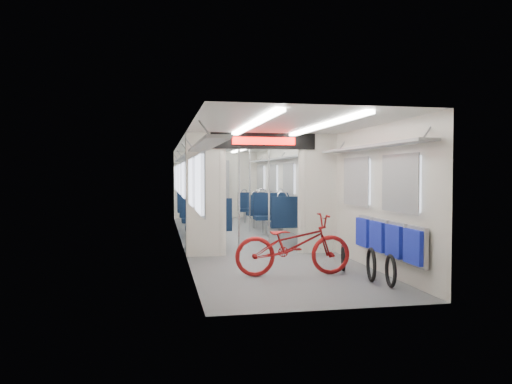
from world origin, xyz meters
TOP-DOWN VIEW (x-y plane):
  - carriage at (0.00, -0.27)m, footprint 12.00×12.02m
  - bicycle at (0.05, -4.05)m, footprint 1.79×0.68m
  - flip_bench at (1.35, -4.51)m, footprint 0.12×2.12m
  - bike_hoop_a at (1.12, -5.11)m, footprint 0.13×0.46m
  - bike_hoop_b at (1.01, -4.72)m, footprint 0.15×0.49m
  - bike_hoop_c at (0.91, -3.89)m, footprint 0.17×0.43m
  - seat_bay_near_left at (-0.93, -0.03)m, footprint 0.94×2.23m
  - seat_bay_near_right at (0.93, 0.34)m, footprint 0.95×2.26m
  - seat_bay_far_left at (-0.93, 3.23)m, footprint 0.93×2.16m
  - seat_bay_far_right at (0.93, 3.34)m, footprint 0.88×1.91m
  - stanchion_near_left at (-0.40, -1.68)m, footprint 0.04×0.04m
  - stanchion_near_right at (0.29, -1.26)m, footprint 0.04×0.04m
  - stanchion_far_left at (-0.39, 1.91)m, footprint 0.05×0.05m
  - stanchion_far_right at (0.40, 1.58)m, footprint 0.04×0.04m

SIDE VIEW (x-z plane):
  - bike_hoop_c at x=0.91m, z-range -0.03..0.41m
  - bike_hoop_a at x=1.12m, z-range -0.03..0.43m
  - bike_hoop_b at x=1.01m, z-range -0.03..0.47m
  - bicycle at x=0.05m, z-range 0.00..0.93m
  - seat_bay_far_right at x=0.93m, z-range 0.00..1.05m
  - seat_bay_far_left at x=-0.93m, z-range -0.01..1.12m
  - seat_bay_near_left at x=-0.93m, z-range -0.01..1.14m
  - seat_bay_near_right at x=0.93m, z-range -0.01..1.15m
  - flip_bench at x=1.35m, z-range 0.31..0.85m
  - stanchion_near_left at x=-0.40m, z-range 0.00..2.30m
  - stanchion_near_right at x=0.29m, z-range 0.00..2.30m
  - stanchion_far_left at x=-0.39m, z-range 0.00..2.30m
  - stanchion_far_right at x=0.40m, z-range 0.00..2.30m
  - carriage at x=0.00m, z-range 0.35..2.66m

